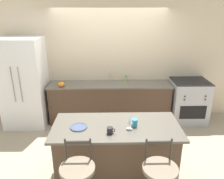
# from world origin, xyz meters

# --- Properties ---
(ground_plane) EXTENTS (18.00, 18.00, 0.00)m
(ground_plane) POSITION_xyz_m (0.00, 0.00, 0.00)
(ground_plane) COLOR tan
(wall_back) EXTENTS (6.00, 0.07, 2.70)m
(wall_back) POSITION_xyz_m (0.00, 0.65, 1.35)
(wall_back) COLOR beige
(wall_back) RESTS_ON ground_plane
(back_counter) EXTENTS (2.74, 0.63, 0.90)m
(back_counter) POSITION_xyz_m (0.00, 0.35, 0.45)
(back_counter) COLOR #4C3828
(back_counter) RESTS_ON ground_plane
(sink_faucet) EXTENTS (0.02, 0.13, 0.22)m
(sink_faucet) POSITION_xyz_m (0.00, 0.54, 1.04)
(sink_faucet) COLOR #ADAFB5
(sink_faucet) RESTS_ON back_counter
(kitchen_island) EXTENTS (1.83, 0.84, 0.91)m
(kitchen_island) POSITION_xyz_m (0.07, -1.55, 0.46)
(kitchen_island) COLOR #4C3828
(kitchen_island) RESTS_ON ground_plane
(refrigerator) EXTENTS (0.89, 0.80, 1.93)m
(refrigerator) POSITION_xyz_m (-1.86, 0.24, 0.97)
(refrigerator) COLOR white
(refrigerator) RESTS_ON ground_plane
(oven_range) EXTENTS (0.80, 0.72, 0.97)m
(oven_range) POSITION_xyz_m (1.80, 0.28, 0.49)
(oven_range) COLOR #ADAFB5
(oven_range) RESTS_ON ground_plane
(bar_stool_near) EXTENTS (0.41, 0.41, 1.07)m
(bar_stool_near) POSITION_xyz_m (-0.41, -2.25, 0.63)
(bar_stool_near) COLOR #332D28
(bar_stool_near) RESTS_ON ground_plane
(bar_stool_far) EXTENTS (0.41, 0.41, 1.07)m
(bar_stool_far) POSITION_xyz_m (0.54, -2.28, 0.63)
(bar_stool_far) COLOR #332D28
(bar_stool_far) RESTS_ON ground_plane
(dinner_plate) EXTENTS (0.24, 0.24, 0.02)m
(dinner_plate) POSITION_xyz_m (-0.46, -1.59, 0.92)
(dinner_plate) COLOR #425170
(dinner_plate) RESTS_ON kitchen_island
(wine_glass) EXTENTS (0.08, 0.08, 0.19)m
(wine_glass) POSITION_xyz_m (0.25, -1.64, 1.04)
(wine_glass) COLOR white
(wine_glass) RESTS_ON kitchen_island
(coffee_mug) EXTENTS (0.11, 0.08, 0.09)m
(coffee_mug) POSITION_xyz_m (-0.02, -1.75, 0.95)
(coffee_mug) COLOR #232326
(coffee_mug) RESTS_ON kitchen_island
(tumbler_cup) EXTENTS (0.08, 0.08, 0.11)m
(tumbler_cup) POSITION_xyz_m (0.33, -1.57, 0.96)
(tumbler_cup) COLOR teal
(tumbler_cup) RESTS_ON kitchen_island
(pumpkin_decoration) EXTENTS (0.14, 0.14, 0.13)m
(pumpkin_decoration) POSITION_xyz_m (-1.04, 0.16, 0.95)
(pumpkin_decoration) COLOR orange
(pumpkin_decoration) RESTS_ON back_counter
(soap_bottle) EXTENTS (0.06, 0.06, 0.14)m
(soap_bottle) POSITION_xyz_m (0.37, 0.51, 0.96)
(soap_bottle) COLOR #89B260
(soap_bottle) RESTS_ON back_counter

